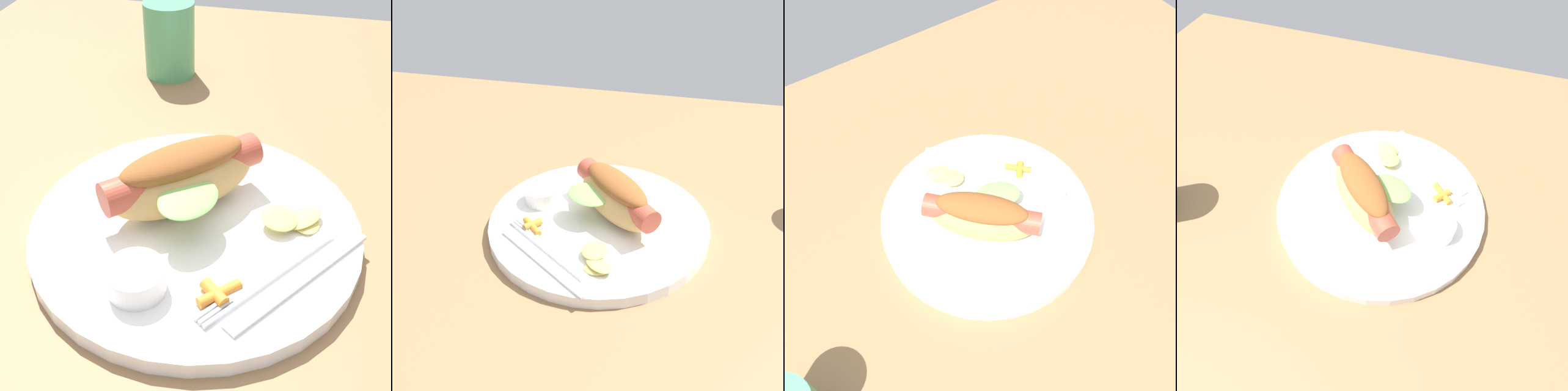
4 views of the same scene
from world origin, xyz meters
TOP-DOWN VIEW (x-y plane):
  - ground_plane at (0.00, 0.00)cm, footprint 120.00×90.00cm
  - plate at (-0.42, 2.59)cm, footprint 29.57×29.57cm
  - hot_dog at (-1.95, 1.07)cm, footprint 14.29×14.34cm
  - sauce_ramekin at (8.75, 0.25)cm, footprint 4.68×4.68cm
  - fork at (4.85, 10.12)cm, footprint 12.62×9.80cm
  - knife at (4.90, 12.32)cm, footprint 13.56×10.49cm
  - chips_pile at (-1.63, 11.34)cm, footprint 5.13×6.11cm
  - carrot_garnish at (8.17, 6.25)cm, footprint 3.27×3.32cm

SIDE VIEW (x-z plane):
  - ground_plane at x=0.00cm, z-range -1.80..0.00cm
  - plate at x=-0.42cm, z-range 0.00..1.60cm
  - knife at x=4.90cm, z-range 1.60..1.96cm
  - fork at x=4.85cm, z-range 1.60..2.00cm
  - carrot_garnish at x=8.17cm, z-range 1.57..2.57cm
  - chips_pile at x=-1.63cm, z-range 1.48..2.99cm
  - sauce_ramekin at x=8.75cm, z-range 1.60..3.87cm
  - hot_dog at x=-1.95cm, z-range 1.81..8.11cm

